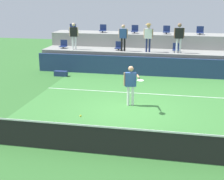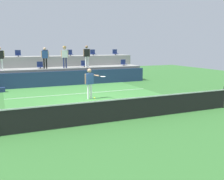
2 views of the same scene
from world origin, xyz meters
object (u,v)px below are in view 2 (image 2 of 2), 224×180
object	(u,v)px
stadium_chair_lower_left	(40,66)
tennis_player	(90,81)
stadium_chair_lower_far_right	(124,63)
spectator_in_grey	(45,56)
spectator_in_white	(87,54)
stadium_chair_upper_mid_left	(45,54)
stadium_chair_lower_right	(84,64)
stadium_chair_upper_right	(93,53)
spectator_with_hat	(65,55)
stadium_chair_upper_left	(18,54)
tennis_ball	(95,98)
spectator_leaning_on_rail	(0,56)
stadium_chair_upper_far_right	(115,53)
stadium_chair_upper_mid_right	(70,53)

from	to	relation	value
stadium_chair_lower_left	tennis_player	xyz separation A→B (m)	(1.73, -6.67, -0.41)
stadium_chair_lower_far_right	spectator_in_grey	bearing A→B (deg)	-176.75
stadium_chair_lower_far_right	spectator_in_white	distance (m)	3.60
stadium_chair_upper_mid_left	stadium_chair_lower_right	bearing A→B (deg)	-33.12
stadium_chair_upper_right	spectator_with_hat	size ratio (longest dim) A/B	0.31
stadium_chair_upper_left	tennis_ball	xyz separation A→B (m)	(2.06, -12.22, -1.46)
spectator_leaning_on_rail	stadium_chair_upper_far_right	bearing A→B (deg)	12.51
stadium_chair_upper_right	tennis_player	size ratio (longest dim) A/B	0.30
stadium_chair_lower_left	spectator_in_white	size ratio (longest dim) A/B	0.30
stadium_chair_upper_mid_left	spectator_in_grey	xyz separation A→B (m)	(-0.41, -2.18, -0.12)
stadium_chair_upper_mid_left	spectator_in_grey	world-z (taller)	spectator_in_grey
tennis_ball	stadium_chair_upper_mid_left	bearing A→B (deg)	89.58
tennis_ball	spectator_with_hat	bearing A→B (deg)	83.26
stadium_chair_upper_right	stadium_chair_lower_far_right	bearing A→B (deg)	-39.55
stadium_chair_lower_left	stadium_chair_lower_far_right	distance (m)	7.09
stadium_chair_lower_right	stadium_chair_upper_mid_right	world-z (taller)	stadium_chair_upper_mid_right
stadium_chair_upper_left	stadium_chair_lower_far_right	bearing A→B (deg)	-11.95
tennis_player	stadium_chair_upper_far_right	bearing A→B (deg)	57.65
stadium_chair_upper_left	stadium_chair_upper_right	size ratio (longest dim) A/B	1.00
spectator_leaning_on_rail	tennis_ball	xyz separation A→B (m)	(3.40, -10.04, -1.38)
stadium_chair_upper_mid_left	spectator_with_hat	xyz separation A→B (m)	(1.10, -2.18, -0.03)
tennis_ball	stadium_chair_upper_far_right	bearing A→B (deg)	62.20
stadium_chair_upper_mid_right	stadium_chair_lower_left	bearing A→B (deg)	-147.33
stadium_chair_upper_far_right	tennis_ball	distance (m)	13.90
stadium_chair_lower_left	spectator_leaning_on_rail	bearing A→B (deg)	-172.06
stadium_chair_lower_right	stadium_chair_upper_right	xyz separation A→B (m)	(1.41, 1.80, 0.85)
stadium_chair_upper_mid_right	tennis_player	xyz separation A→B (m)	(-1.08, -8.47, -1.26)
stadium_chair_lower_right	stadium_chair_upper_left	distance (m)	5.30
stadium_chair_upper_mid_left	stadium_chair_upper_mid_right	bearing A→B (deg)	0.00
tennis_player	stadium_chair_lower_far_right	bearing A→B (deg)	51.20
tennis_player	stadium_chair_upper_mid_left	bearing A→B (deg)	96.65
stadium_chair_upper_mid_right	spectator_in_grey	distance (m)	3.30
stadium_chair_lower_left	stadium_chair_upper_mid_right	world-z (taller)	stadium_chair_upper_mid_right
stadium_chair_upper_far_right	tennis_ball	xyz separation A→B (m)	(-6.45, -12.22, -1.46)
spectator_with_hat	stadium_chair_upper_right	bearing A→B (deg)	35.36
stadium_chair_lower_far_right	spectator_leaning_on_rail	distance (m)	9.88
stadium_chair_upper_right	spectator_in_grey	distance (m)	5.07
stadium_chair_upper_mid_right	stadium_chair_lower_right	bearing A→B (deg)	-69.04
stadium_chair_lower_left	stadium_chair_upper_mid_right	xyz separation A→B (m)	(2.81, 1.80, 0.85)
spectator_leaning_on_rail	stadium_chair_upper_mid_right	bearing A→B (deg)	21.44
spectator_leaning_on_rail	spectator_in_white	xyz separation A→B (m)	(6.36, 0.00, 0.07)
stadium_chair_lower_far_right	spectator_in_white	world-z (taller)	spectator_in_white
stadium_chair_lower_left	spectator_in_grey	size ratio (longest dim) A/B	0.33
stadium_chair_lower_left	stadium_chair_upper_mid_right	size ratio (longest dim) A/B	1.00
stadium_chair_lower_right	tennis_ball	distance (m)	10.82
stadium_chair_upper_mid_right	spectator_in_white	bearing A→B (deg)	-69.79
stadium_chair_upper_right	spectator_in_white	distance (m)	2.54
stadium_chair_upper_left	stadium_chair_upper_far_right	world-z (taller)	same
spectator_in_grey	spectator_in_white	distance (m)	3.28
stadium_chair_lower_left	stadium_chair_lower_right	world-z (taller)	same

